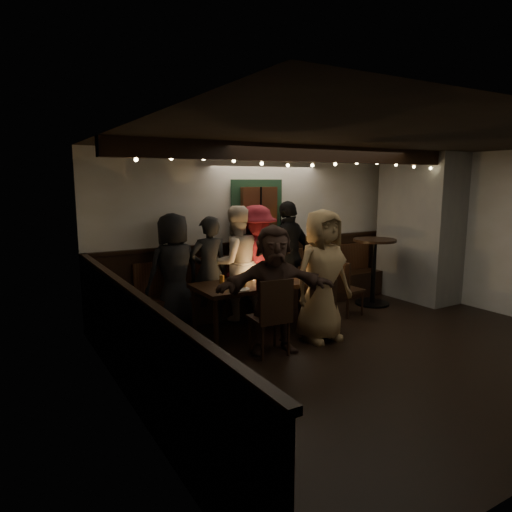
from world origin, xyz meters
TOP-DOWN VIEW (x-y plane):
  - room at (1.07, 1.42)m, footprint 6.02×5.01m
  - dining_table at (-0.72, 1.40)m, footprint 2.00×0.86m
  - chair_near_left at (-1.15, 0.48)m, footprint 0.48×0.48m
  - chair_near_right at (-0.26, 0.66)m, footprint 0.49×0.49m
  - chair_end at (0.75, 1.32)m, footprint 0.43×0.43m
  - high_top at (1.63, 1.58)m, footprint 0.72×0.72m
  - person_a at (-1.78, 2.15)m, footprint 0.88×0.63m
  - person_b at (-1.26, 2.05)m, footprint 0.62×0.44m
  - person_c at (-0.80, 2.08)m, footprint 0.89×0.71m
  - person_d at (-0.42, 2.09)m, footprint 1.21×0.80m
  - person_e at (0.22, 2.11)m, footprint 1.15×0.76m
  - person_f at (-1.05, 0.60)m, footprint 1.56×0.93m
  - person_g at (-0.27, 0.64)m, footprint 0.87×0.58m

SIDE VIEW (x-z plane):
  - chair_near_right at x=-0.26m, z-range 0.05..0.89m
  - chair_end at x=0.75m, z-range 0.06..0.94m
  - chair_near_left at x=-1.15m, z-range 0.06..1.04m
  - dining_table at x=-0.72m, z-range 0.22..1.08m
  - high_top at x=1.63m, z-range 0.15..1.30m
  - person_f at x=-1.05m, z-range 0.00..1.61m
  - person_b at x=-1.26m, z-range 0.00..1.62m
  - person_a at x=-1.78m, z-range 0.00..1.68m
  - person_d at x=-0.42m, z-range 0.00..1.75m
  - person_c at x=-0.80m, z-range 0.00..1.76m
  - person_g at x=-0.27m, z-range 0.00..1.77m
  - person_e at x=0.22m, z-range 0.00..1.81m
  - room at x=1.07m, z-range -0.24..2.38m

